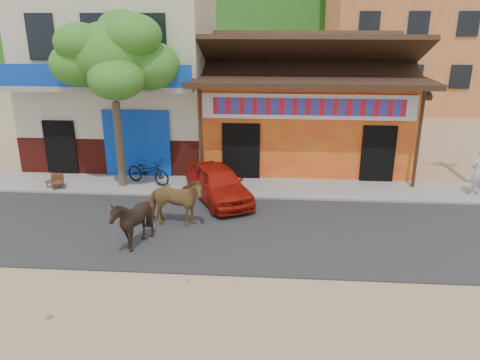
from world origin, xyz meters
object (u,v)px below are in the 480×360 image
object	(u,v)px
cafe_chair_left	(53,175)
cafe_chair_right	(57,176)
pedestrian	(478,172)
scooter	(148,171)
cow_tan	(174,202)
red_car	(218,183)
tree	(116,102)
cow_dark	(132,222)

from	to	relation	value
cafe_chair_left	cafe_chair_right	bearing A→B (deg)	-7.08
pedestrian	scooter	bearing A→B (deg)	-23.13
scooter	cafe_chair_right	bearing A→B (deg)	124.99
cow_tan	red_car	distance (m)	2.36
tree	pedestrian	size ratio (longest dim) A/B	3.59
pedestrian	cafe_chair_left	bearing A→B (deg)	-20.31
cow_tan	scooter	world-z (taller)	cow_tan
tree	cow_tan	world-z (taller)	tree
pedestrian	tree	bearing A→B (deg)	-21.90
scooter	tree	bearing A→B (deg)	126.34
cow_dark	tree	bearing A→B (deg)	172.54
pedestrian	cafe_chair_right	xyz separation A→B (m)	(-14.45, -0.39, -0.39)
cow_tan	cafe_chair_left	world-z (taller)	cow_tan
cow_dark	cafe_chair_right	size ratio (longest dim) A/B	1.64
tree	cafe_chair_left	world-z (taller)	tree
scooter	pedestrian	size ratio (longest dim) A/B	1.07
scooter	pedestrian	bearing A→B (deg)	-70.27
cow_tan	cafe_chair_right	size ratio (longest dim) A/B	1.96
pedestrian	cafe_chair_right	bearing A→B (deg)	-19.84
tree	red_car	world-z (taller)	tree
cow_dark	red_car	world-z (taller)	cow_dark
cow_tan	scooter	size ratio (longest dim) A/B	0.98
red_car	pedestrian	distance (m)	8.73
cafe_chair_left	cafe_chair_right	size ratio (longest dim) A/B	0.98
cow_dark	cafe_chair_left	distance (m)	5.87
cafe_chair_left	cafe_chair_right	world-z (taller)	cafe_chair_right
cow_dark	red_car	bearing A→B (deg)	124.02
red_car	cafe_chair_left	world-z (taller)	red_car
red_car	scooter	world-z (taller)	red_car
cow_tan	cow_dark	size ratio (longest dim) A/B	1.20
pedestrian	red_car	bearing A→B (deg)	-15.53
cow_dark	pedestrian	xyz separation A→B (m)	(10.53, 4.45, 0.18)
cow_tan	red_car	size ratio (longest dim) A/B	0.50
cow_tan	tree	bearing A→B (deg)	40.69
cafe_chair_right	scooter	bearing A→B (deg)	-11.46
cow_dark	cafe_chair_left	size ratio (longest dim) A/B	1.67
cow_tan	cafe_chair_left	xyz separation A→B (m)	(-4.95, 2.73, -0.22)
scooter	cafe_chair_left	distance (m)	3.34
cow_dark	cafe_chair_right	xyz separation A→B (m)	(-3.92, 4.05, -0.21)
tree	red_car	distance (m)	4.48
cow_dark	scooter	bearing A→B (deg)	161.69
tree	cafe_chair_right	bearing A→B (deg)	-167.03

